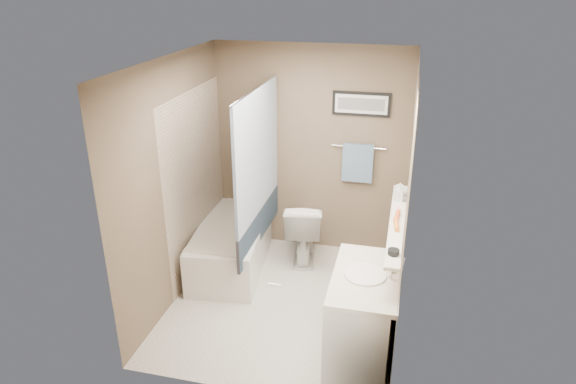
% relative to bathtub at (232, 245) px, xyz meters
% --- Properties ---
extents(ground, '(2.50, 2.50, 0.00)m').
position_rel_bathtub_xyz_m(ground, '(0.75, -0.58, -0.25)').
color(ground, silver).
rests_on(ground, ground).
extents(ceiling, '(2.20, 2.50, 0.04)m').
position_rel_bathtub_xyz_m(ceiling, '(0.75, -0.58, 2.13)').
color(ceiling, silver).
rests_on(ceiling, wall_back).
extents(wall_back, '(2.20, 0.04, 2.40)m').
position_rel_bathtub_xyz_m(wall_back, '(0.75, 0.65, 0.95)').
color(wall_back, brown).
rests_on(wall_back, ground).
extents(wall_front, '(2.20, 0.04, 2.40)m').
position_rel_bathtub_xyz_m(wall_front, '(0.75, -1.81, 0.95)').
color(wall_front, brown).
rests_on(wall_front, ground).
extents(wall_left, '(0.04, 2.50, 2.40)m').
position_rel_bathtub_xyz_m(wall_left, '(-0.33, -0.58, 0.95)').
color(wall_left, brown).
rests_on(wall_left, ground).
extents(wall_right, '(0.04, 2.50, 2.40)m').
position_rel_bathtub_xyz_m(wall_right, '(1.83, -0.58, 0.95)').
color(wall_right, brown).
rests_on(wall_right, ground).
extents(tile_surround, '(0.02, 1.55, 2.00)m').
position_rel_bathtub_xyz_m(tile_surround, '(-0.34, -0.08, 0.75)').
color(tile_surround, '#C3AC94').
rests_on(tile_surround, wall_left).
extents(curtain_rod, '(0.02, 1.55, 0.02)m').
position_rel_bathtub_xyz_m(curtain_rod, '(0.35, -0.08, 1.80)').
color(curtain_rod, silver).
rests_on(curtain_rod, wall_left).
extents(curtain_upper, '(0.03, 1.45, 1.28)m').
position_rel_bathtub_xyz_m(curtain_upper, '(0.35, -0.08, 1.15)').
color(curtain_upper, silver).
rests_on(curtain_upper, curtain_rod).
extents(curtain_lower, '(0.03, 1.45, 0.36)m').
position_rel_bathtub_xyz_m(curtain_lower, '(0.35, -0.08, 0.33)').
color(curtain_lower, '#253746').
rests_on(curtain_lower, curtain_rod).
extents(mirror, '(0.02, 1.60, 1.00)m').
position_rel_bathtub_xyz_m(mirror, '(1.84, -0.73, 1.37)').
color(mirror, silver).
rests_on(mirror, wall_right).
extents(shelf, '(0.12, 1.60, 0.03)m').
position_rel_bathtub_xyz_m(shelf, '(1.79, -0.73, 0.85)').
color(shelf, silver).
rests_on(shelf, wall_right).
extents(towel_bar, '(0.60, 0.02, 0.02)m').
position_rel_bathtub_xyz_m(towel_bar, '(1.30, 0.64, 1.05)').
color(towel_bar, silver).
rests_on(towel_bar, wall_back).
extents(towel, '(0.34, 0.05, 0.44)m').
position_rel_bathtub_xyz_m(towel, '(1.30, 0.62, 0.87)').
color(towel, '#8CB2CB').
rests_on(towel, towel_bar).
extents(art_frame, '(0.62, 0.02, 0.26)m').
position_rel_bathtub_xyz_m(art_frame, '(1.30, 0.65, 1.53)').
color(art_frame, black).
rests_on(art_frame, wall_back).
extents(art_mat, '(0.56, 0.00, 0.20)m').
position_rel_bathtub_xyz_m(art_mat, '(1.30, 0.64, 1.53)').
color(art_mat, white).
rests_on(art_mat, art_frame).
extents(art_image, '(0.50, 0.00, 0.13)m').
position_rel_bathtub_xyz_m(art_image, '(1.30, 0.64, 1.53)').
color(art_image, '#595959').
rests_on(art_image, art_mat).
extents(door, '(0.80, 0.02, 2.00)m').
position_rel_bathtub_xyz_m(door, '(1.30, -1.82, 0.75)').
color(door, silver).
rests_on(door, wall_front).
extents(door_handle, '(0.10, 0.02, 0.02)m').
position_rel_bathtub_xyz_m(door_handle, '(0.97, -1.77, 0.75)').
color(door_handle, silver).
rests_on(door_handle, door).
extents(bathtub, '(0.87, 1.57, 0.50)m').
position_rel_bathtub_xyz_m(bathtub, '(0.00, 0.00, 0.00)').
color(bathtub, white).
rests_on(bathtub, ground).
extents(tub_rim, '(0.56, 1.36, 0.02)m').
position_rel_bathtub_xyz_m(tub_rim, '(-0.00, 0.00, 0.25)').
color(tub_rim, beige).
rests_on(tub_rim, bathtub).
extents(toilet, '(0.51, 0.78, 0.74)m').
position_rel_bathtub_xyz_m(toilet, '(0.76, 0.33, 0.12)').
color(toilet, white).
rests_on(toilet, ground).
extents(vanity, '(0.58, 0.94, 0.80)m').
position_rel_bathtub_xyz_m(vanity, '(1.60, -1.23, 0.15)').
color(vanity, white).
rests_on(vanity, ground).
extents(countertop, '(0.54, 0.96, 0.04)m').
position_rel_bathtub_xyz_m(countertop, '(1.59, -1.23, 0.57)').
color(countertop, silver).
rests_on(countertop, vanity).
extents(sink_basin, '(0.34, 0.34, 0.01)m').
position_rel_bathtub_xyz_m(sink_basin, '(1.58, -1.23, 0.60)').
color(sink_basin, white).
rests_on(sink_basin, countertop).
extents(faucet_spout, '(0.02, 0.02, 0.10)m').
position_rel_bathtub_xyz_m(faucet_spout, '(1.78, -1.23, 0.64)').
color(faucet_spout, silver).
rests_on(faucet_spout, countertop).
extents(faucet_knob, '(0.05, 0.05, 0.05)m').
position_rel_bathtub_xyz_m(faucet_knob, '(1.78, -1.13, 0.62)').
color(faucet_knob, silver).
rests_on(faucet_knob, countertop).
extents(candle_bowl_near, '(0.09, 0.09, 0.04)m').
position_rel_bathtub_xyz_m(candle_bowl_near, '(1.79, -1.33, 0.89)').
color(candle_bowl_near, black).
rests_on(candle_bowl_near, shelf).
extents(hair_brush_front, '(0.06, 0.22, 0.04)m').
position_rel_bathtub_xyz_m(hair_brush_front, '(1.79, -0.85, 0.89)').
color(hair_brush_front, orange).
rests_on(hair_brush_front, shelf).
extents(hair_brush_back, '(0.06, 0.22, 0.04)m').
position_rel_bathtub_xyz_m(hair_brush_back, '(1.79, -0.70, 0.89)').
color(hair_brush_back, '#E55420').
rests_on(hair_brush_back, shelf).
extents(pink_comb, '(0.03, 0.16, 0.01)m').
position_rel_bathtub_xyz_m(pink_comb, '(1.79, -0.51, 0.87)').
color(pink_comb, '#FB99C0').
rests_on(pink_comb, shelf).
extents(glass_jar, '(0.08, 0.08, 0.10)m').
position_rel_bathtub_xyz_m(glass_jar, '(1.79, -0.18, 0.92)').
color(glass_jar, silver).
rests_on(glass_jar, shelf).
extents(soap_bottle, '(0.08, 0.08, 0.17)m').
position_rel_bathtub_xyz_m(soap_bottle, '(1.79, -0.30, 0.95)').
color(soap_bottle, '#999999').
rests_on(soap_bottle, shelf).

